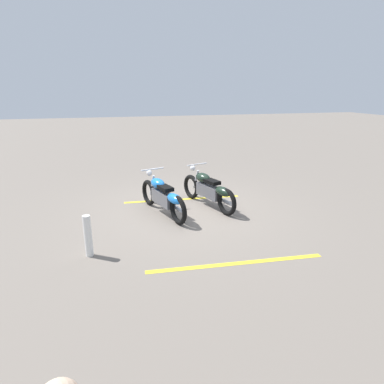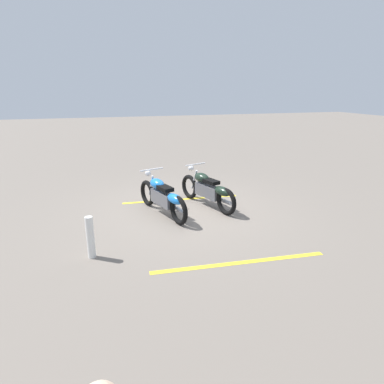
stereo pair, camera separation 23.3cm
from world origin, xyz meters
name	(u,v)px [view 2 (the right image)]	position (x,y,z in m)	size (l,w,h in m)	color
ground_plane	(184,209)	(0.00, 0.00, 0.00)	(60.00, 60.00, 0.00)	slate
motorcycle_bright_foreground	(163,197)	(0.23, -0.60, 0.46)	(2.17, 0.85, 1.04)	black
motorcycle_dark_foreground	(208,189)	(-0.01, 0.64, 0.46)	(2.16, 0.88, 1.04)	black
bollard_post	(90,237)	(1.94, -2.30, 0.39)	(0.14, 0.14, 0.79)	white
parking_stripe_near	(181,199)	(-0.77, 0.12, 0.00)	(3.20, 0.12, 0.01)	yellow
parking_stripe_mid	(240,263)	(2.93, 0.19, 0.00)	(3.20, 0.12, 0.01)	yellow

